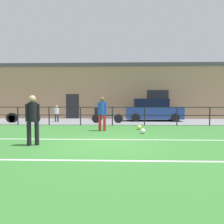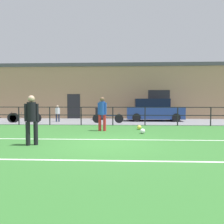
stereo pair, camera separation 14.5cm
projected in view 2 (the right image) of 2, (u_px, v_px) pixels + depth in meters
name	position (u px, v px, depth m)	size (l,w,h in m)	color
ground	(105.00, 144.00, 7.86)	(60.00, 44.00, 0.04)	#33702D
field_line_touchline	(107.00, 140.00, 8.71)	(36.00, 0.11, 0.00)	white
field_line_hash	(99.00, 161.00, 5.64)	(36.00, 0.11, 0.00)	white
pavement_strip	(114.00, 121.00, 16.34)	(48.00, 5.00, 0.02)	slate
perimeter_fence	(113.00, 113.00, 13.81)	(36.07, 0.07, 1.15)	black
clubhouse_facade	(116.00, 91.00, 19.91)	(28.00, 2.56, 4.74)	tan
player_goalkeeper	(32.00, 117.00, 7.57)	(0.43, 0.30, 1.71)	black
player_striker	(102.00, 112.00, 11.21)	(0.46, 0.30, 1.72)	red
soccer_ball_match	(143.00, 131.00, 10.27)	(0.24, 0.24, 0.24)	white
soccer_ball_spare	(139.00, 127.00, 11.77)	(0.23, 0.23, 0.23)	#E5E04C
spectator_child	(58.00, 112.00, 15.96)	(0.31, 0.21, 1.18)	#232D4C
parked_car_red	(154.00, 110.00, 16.74)	(4.17, 1.84, 1.67)	#28428E
bicycle_parked_0	(1.00, 118.00, 15.40)	(2.15, 0.04, 0.75)	black
bicycle_parked_1	(25.00, 118.00, 15.32)	(2.23, 0.04, 0.76)	black
bicycle_parked_2	(108.00, 118.00, 15.05)	(2.11, 0.04, 0.71)	black
trash_bin_0	(99.00, 114.00, 17.66)	(0.60, 0.51, 0.95)	black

